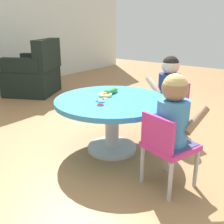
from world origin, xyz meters
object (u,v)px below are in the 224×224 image
(craft_table, at_px, (112,110))
(child_chair_right, at_px, (170,106))
(seated_child_left, at_px, (173,113))
(craft_scissors, at_px, (101,101))
(rolling_pin, at_px, (111,91))
(child_chair_left, at_px, (167,146))
(armchair_dark, at_px, (35,74))
(seated_child_right, at_px, (169,82))

(craft_table, bearing_deg, child_chair_right, -22.24)
(craft_table, distance_m, child_chair_right, 0.67)
(craft_table, height_order, seated_child_left, seated_child_left)
(craft_scissors, bearing_deg, rolling_pin, 17.58)
(child_chair_left, xyz_separation_m, armchair_dark, (1.02, 2.78, 0.00))
(rolling_pin, relative_size, craft_scissors, 1.65)
(child_chair_right, height_order, armchair_dark, armchair_dark)
(craft_table, height_order, craft_scissors, craft_scissors)
(child_chair_right, relative_size, rolling_pin, 2.32)
(seated_child_right, distance_m, armchair_dark, 2.38)
(seated_child_right, relative_size, rolling_pin, 2.21)
(seated_child_right, bearing_deg, child_chair_right, -109.26)
(rolling_pin, bearing_deg, child_chair_right, -35.34)
(rolling_pin, bearing_deg, seated_child_left, -111.70)
(seated_child_left, relative_size, child_chair_right, 0.95)
(armchair_dark, relative_size, rolling_pin, 4.16)
(craft_table, relative_size, child_chair_left, 1.82)
(rolling_pin, bearing_deg, craft_scissors, -162.42)
(craft_table, xyz_separation_m, seated_child_right, (0.63, -0.21, 0.16))
(seated_child_right, bearing_deg, craft_scissors, 161.36)
(craft_table, bearing_deg, seated_child_left, -105.67)
(child_chair_right, distance_m, seated_child_right, 0.23)
(child_chair_right, bearing_deg, armchair_dark, 85.61)
(craft_table, distance_m, rolling_pin, 0.20)
(seated_child_left, xyz_separation_m, seated_child_right, (0.81, 0.43, 0.00))
(craft_table, xyz_separation_m, craft_scissors, (-0.10, 0.03, 0.10))
(seated_child_left, bearing_deg, seated_child_right, 27.76)
(craft_table, distance_m, craft_scissors, 0.15)
(seated_child_left, distance_m, rolling_pin, 0.80)
(armchair_dark, bearing_deg, child_chair_right, -94.39)
(craft_table, xyz_separation_m, child_chair_right, (0.62, -0.25, -0.07))
(craft_table, xyz_separation_m, armchair_dark, (0.80, 2.15, -0.06))
(child_chair_right, height_order, seated_child_right, seated_child_right)
(craft_table, height_order, rolling_pin, rolling_pin)
(armchair_dark, bearing_deg, seated_child_left, -109.37)
(seated_child_right, relative_size, armchair_dark, 0.53)
(rolling_pin, height_order, craft_scissors, rolling_pin)
(seated_child_left, xyz_separation_m, craft_scissors, (0.08, 0.67, -0.06))
(craft_table, distance_m, seated_child_left, 0.69)
(craft_scissors, bearing_deg, armchair_dark, 66.84)
(seated_child_right, bearing_deg, rolling_pin, 148.29)
(seated_child_left, bearing_deg, child_chair_right, 26.00)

